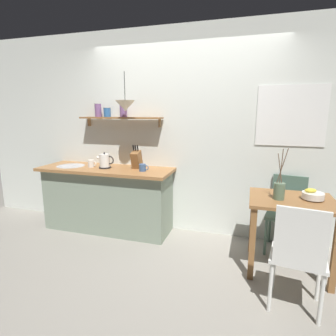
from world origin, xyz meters
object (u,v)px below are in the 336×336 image
at_px(dining_chair_far, 287,209).
at_px(fruit_bowl, 313,195).
at_px(knife_block, 136,159).
at_px(coffee_mug_by_sink, 91,164).
at_px(electric_kettle, 105,161).
at_px(dining_chair_near, 299,253).
at_px(pendant_lamp, 125,106).
at_px(coffee_mug_spare, 143,168).
at_px(twig_vase, 279,190).
at_px(dining_table, 291,213).

distance_m(dining_chair_far, fruit_bowl, 0.56).
height_order(knife_block, coffee_mug_by_sink, knife_block).
relative_size(fruit_bowl, electric_kettle, 0.85).
bearing_deg(dining_chair_near, pendant_lamp, 153.53).
xyz_separation_m(electric_kettle, knife_block, (0.42, 0.09, 0.03)).
xyz_separation_m(dining_chair_near, electric_kettle, (-2.28, 1.00, 0.46)).
bearing_deg(electric_kettle, fruit_bowl, -7.02).
bearing_deg(dining_chair_near, coffee_mug_spare, 150.84).
xyz_separation_m(twig_vase, knife_block, (-1.74, 0.48, 0.15)).
xyz_separation_m(dining_chair_far, coffee_mug_spare, (-1.76, -0.17, 0.43)).
xyz_separation_m(dining_table, electric_kettle, (-2.29, 0.34, 0.36)).
distance_m(dining_table, coffee_mug_spare, 1.79).
bearing_deg(twig_vase, knife_block, 164.64).
relative_size(dining_table, electric_kettle, 3.38).
bearing_deg(fruit_bowl, coffee_mug_spare, 171.97).
xyz_separation_m(coffee_mug_by_sink, coffee_mug_spare, (0.77, -0.03, -0.00)).
height_order(electric_kettle, pendant_lamp, pendant_lamp).
bearing_deg(twig_vase, dining_chair_near, -78.77).
height_order(dining_chair_near, twig_vase, twig_vase).
bearing_deg(knife_block, twig_vase, -15.36).
height_order(fruit_bowl, coffee_mug_spare, coffee_mug_spare).
height_order(knife_block, coffee_mug_spare, knife_block).
bearing_deg(pendant_lamp, fruit_bowl, -7.40).
relative_size(knife_block, pendant_lamp, 0.68).
relative_size(dining_table, dining_chair_far, 0.92).
bearing_deg(dining_chair_far, twig_vase, -107.17).
bearing_deg(knife_block, dining_chair_far, 1.14).
relative_size(electric_kettle, coffee_mug_by_sink, 1.96).
bearing_deg(electric_kettle, coffee_mug_by_sink, -179.43).
relative_size(dining_table, knife_block, 2.55).
height_order(dining_chair_far, twig_vase, twig_vase).
relative_size(dining_table, twig_vase, 1.58).
distance_m(fruit_bowl, knife_block, 2.11).
height_order(dining_chair_near, coffee_mug_spare, coffee_mug_spare).
height_order(dining_chair_far, knife_block, knife_block).
distance_m(knife_block, pendant_lamp, 0.71).
bearing_deg(coffee_mug_spare, twig_vase, -12.34).
height_order(electric_kettle, coffee_mug_spare, electric_kettle).
distance_m(fruit_bowl, pendant_lamp, 2.34).
relative_size(dining_table, coffee_mug_spare, 6.39).
xyz_separation_m(dining_chair_near, coffee_mug_spare, (-1.72, 0.96, 0.41)).
relative_size(twig_vase, electric_kettle, 2.13).
bearing_deg(dining_chair_near, dining_chair_far, 88.06).
distance_m(dining_table, coffee_mug_by_sink, 2.55).
bearing_deg(coffee_mug_spare, pendant_lamp, 178.12).
xyz_separation_m(dining_table, dining_chair_near, (-0.01, -0.66, -0.10)).
distance_m(dining_chair_far, twig_vase, 0.65).
bearing_deg(dining_table, coffee_mug_spare, 170.08).
bearing_deg(twig_vase, coffee_mug_by_sink, 170.83).
distance_m(dining_table, twig_vase, 0.28).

